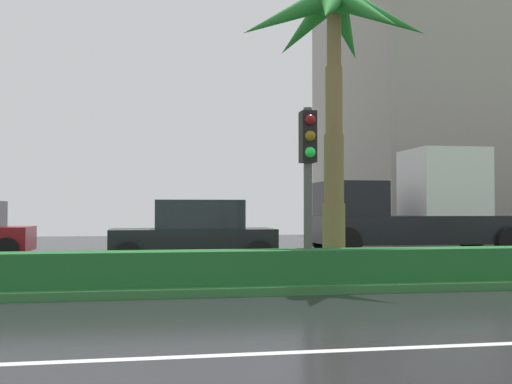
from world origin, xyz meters
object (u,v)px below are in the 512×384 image
object	(u,v)px
traffic_signal_median_right	(308,161)
box_truck_lead	(416,207)
palm_tree_centre	(335,37)
car_in_traffic_third	(195,234)

from	to	relation	value
traffic_signal_median_right	box_truck_lead	xyz separation A→B (m)	(5.74, 7.91, -0.83)
palm_tree_centre	car_in_traffic_third	world-z (taller)	palm_tree_centre
car_in_traffic_third	box_truck_lead	world-z (taller)	box_truck_lead
traffic_signal_median_right	car_in_traffic_third	bearing A→B (deg)	108.36
palm_tree_centre	traffic_signal_median_right	bearing A→B (deg)	-123.50
palm_tree_centre	box_truck_lead	world-z (taller)	palm_tree_centre
car_in_traffic_third	box_truck_lead	xyz separation A→B (m)	(7.48, 2.67, 0.72)
box_truck_lead	car_in_traffic_third	bearing A→B (deg)	19.64
box_truck_lead	traffic_signal_median_right	bearing A→B (deg)	54.03
traffic_signal_median_right	car_in_traffic_third	distance (m)	5.73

